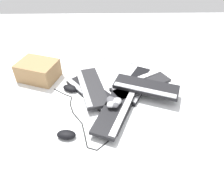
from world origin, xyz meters
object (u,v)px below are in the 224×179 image
at_px(keyboard_0, 118,107).
at_px(cardboard_box, 38,71).
at_px(keyboard_3, 115,111).
at_px(keyboard_5, 91,87).
at_px(mouse_2, 66,135).
at_px(keyboard_4, 141,85).
at_px(mouse_0, 112,102).
at_px(keyboard_1, 137,84).
at_px(keyboard_6, 146,87).
at_px(keyboard_2, 92,92).
at_px(mouse_1, 70,88).
at_px(mouse_3, 114,103).

height_order(keyboard_0, cardboard_box, cardboard_box).
distance_m(keyboard_3, keyboard_5, 0.29).
xyz_separation_m(keyboard_0, cardboard_box, (-0.35, -0.59, 0.06)).
distance_m(keyboard_0, mouse_2, 0.38).
xyz_separation_m(keyboard_4, mouse_0, (0.22, -0.21, 0.04)).
height_order(keyboard_1, keyboard_6, keyboard_6).
bearing_deg(mouse_2, keyboard_0, 43.71).
distance_m(keyboard_0, keyboard_3, 0.07).
distance_m(keyboard_1, keyboard_2, 0.34).
distance_m(mouse_2, cardboard_box, 0.65).
bearing_deg(cardboard_box, keyboard_4, 78.64).
bearing_deg(mouse_1, keyboard_4, -155.65).
bearing_deg(keyboard_0, mouse_2, -53.04).
bearing_deg(keyboard_2, keyboard_3, 35.66).
height_order(keyboard_1, mouse_0, mouse_0).
bearing_deg(keyboard_0, mouse_1, -119.94).
distance_m(keyboard_0, cardboard_box, 0.69).
bearing_deg(mouse_3, keyboard_0, 5.99).
xyz_separation_m(keyboard_3, keyboard_5, (-0.24, -0.16, 0.00)).
relative_size(mouse_3, cardboard_box, 0.39).
bearing_deg(cardboard_box, keyboard_2, 65.01).
distance_m(keyboard_4, keyboard_5, 0.35).
relative_size(mouse_1, cardboard_box, 0.39).
bearing_deg(keyboard_0, keyboard_2, -130.97).
relative_size(keyboard_2, keyboard_5, 0.93).
bearing_deg(keyboard_1, keyboard_3, -29.01).
height_order(keyboard_2, keyboard_6, keyboard_6).
xyz_separation_m(keyboard_5, mouse_2, (0.41, -0.12, -0.02)).
relative_size(keyboard_0, keyboard_2, 1.07).
distance_m(keyboard_4, mouse_3, 0.30).
xyz_separation_m(keyboard_3, mouse_1, (-0.26, -0.32, -0.02)).
xyz_separation_m(keyboard_3, mouse_0, (-0.04, -0.02, 0.04)).
bearing_deg(keyboard_6, keyboard_2, -94.12).
height_order(mouse_0, mouse_1, mouse_0).
relative_size(keyboard_1, keyboard_5, 0.99).
relative_size(keyboard_5, mouse_1, 4.22).
relative_size(mouse_0, mouse_3, 1.00).
bearing_deg(mouse_2, mouse_1, 101.24).
relative_size(keyboard_0, keyboard_5, 1.00).
height_order(mouse_2, cardboard_box, cardboard_box).
distance_m(keyboard_3, cardboard_box, 0.71).
distance_m(keyboard_1, mouse_3, 0.33).
relative_size(keyboard_5, mouse_2, 4.22).
bearing_deg(keyboard_4, mouse_3, -40.75).
height_order(keyboard_5, mouse_2, keyboard_5).
relative_size(keyboard_1, mouse_1, 4.18).
distance_m(keyboard_2, mouse_1, 0.16).
bearing_deg(keyboard_5, mouse_0, 36.03).
bearing_deg(keyboard_1, keyboard_2, -76.30).
bearing_deg(keyboard_4, keyboard_2, -83.68).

